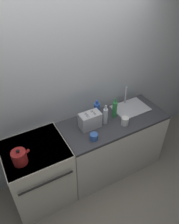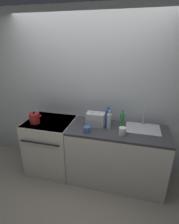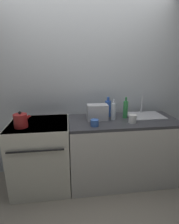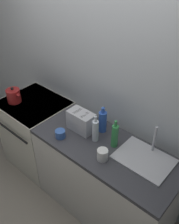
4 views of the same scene
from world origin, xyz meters
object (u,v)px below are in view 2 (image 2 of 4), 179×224
(toaster, at_px, (95,119))
(cup_white, at_px, (122,131))
(cup_blue, at_px, (87,129))
(bottle_green, at_px, (122,120))
(stove, at_px, (52,145))
(kettle, at_px, (35,118))
(bottle_blue, at_px, (108,116))
(bottle_clear, at_px, (109,121))

(toaster, xyz_separation_m, cup_white, (0.42, -0.18, -0.05))
(cup_blue, height_order, cup_white, cup_white)
(bottle_green, relative_size, cup_white, 2.71)
(stove, xyz_separation_m, kettle, (-0.18, -0.13, 0.53))
(stove, xyz_separation_m, bottle_green, (1.14, 0.05, 0.57))
(kettle, xyz_separation_m, cup_white, (1.35, -0.03, -0.03))
(stove, distance_m, toaster, 0.93)
(bottle_green, relative_size, bottle_blue, 1.04)
(bottle_clear, distance_m, cup_blue, 0.35)
(stove, distance_m, cup_white, 1.28)
(bottle_blue, bearing_deg, kettle, -166.21)
(cup_white, bearing_deg, cup_blue, -174.98)
(bottle_green, relative_size, bottle_clear, 1.04)
(bottle_green, bearing_deg, cup_blue, -151.74)
(bottle_green, height_order, cup_blue, bottle_green)
(bottle_blue, height_order, cup_blue, bottle_blue)
(kettle, xyz_separation_m, bottle_green, (1.32, 0.17, 0.04))
(kettle, distance_m, bottle_clear, 1.15)
(stove, xyz_separation_m, toaster, (0.75, 0.02, 0.55))
(bottle_clear, bearing_deg, cup_blue, -145.62)
(bottle_green, bearing_deg, toaster, -175.93)
(bottle_green, bearing_deg, stove, -177.55)
(stove, relative_size, bottle_blue, 3.32)
(toaster, relative_size, bottle_green, 0.93)
(kettle, height_order, bottle_blue, bottle_blue)
(kettle, bearing_deg, stove, 34.94)
(cup_blue, bearing_deg, bottle_green, 28.26)
(stove, xyz_separation_m, cup_blue, (0.68, -0.20, 0.49))
(toaster, bearing_deg, cup_white, -23.13)
(stove, relative_size, bottle_clear, 3.33)
(kettle, bearing_deg, bottle_blue, 13.79)
(bottle_clear, relative_size, cup_white, 2.60)
(toaster, relative_size, cup_blue, 2.73)
(bottle_green, height_order, bottle_blue, bottle_green)
(stove, height_order, bottle_clear, bottle_clear)
(toaster, height_order, bottle_clear, bottle_clear)
(stove, distance_m, bottle_blue, 1.09)
(kettle, xyz_separation_m, toaster, (0.93, 0.15, 0.02))
(kettle, relative_size, bottle_green, 0.69)
(kettle, distance_m, toaster, 0.94)
(kettle, height_order, bottle_clear, bottle_clear)
(bottle_clear, relative_size, cup_blue, 2.82)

